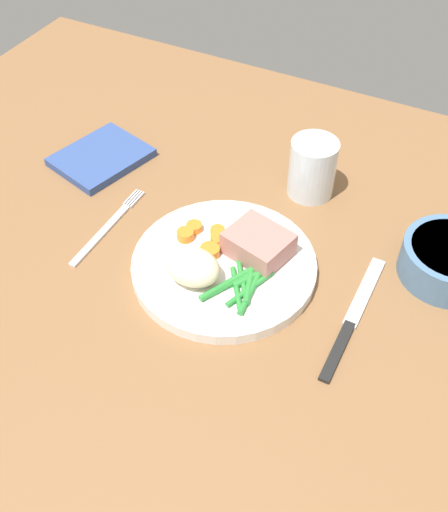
{
  "coord_description": "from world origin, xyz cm",
  "views": [
    {
      "loc": [
        27.47,
        -51.18,
        60.86
      ],
      "look_at": [
        3.07,
        -3.35,
        4.6
      ],
      "focal_mm": 43.39,
      "sensor_mm": 36.0,
      "label": 1
    }
  ],
  "objects_px": {
    "knife": "(352,319)",
    "water_glass": "(312,171)",
    "fork": "(108,227)",
    "napkin": "(101,157)",
    "meat_portion": "(260,242)",
    "dinner_plate": "(224,266)"
  },
  "relations": [
    {
      "from": "water_glass",
      "to": "napkin",
      "type": "height_order",
      "value": "water_glass"
    },
    {
      "from": "dinner_plate",
      "to": "fork",
      "type": "bearing_deg",
      "value": -179.17
    },
    {
      "from": "meat_portion",
      "to": "napkin",
      "type": "distance_m",
      "value": 0.32
    },
    {
      "from": "dinner_plate",
      "to": "knife",
      "type": "height_order",
      "value": "dinner_plate"
    },
    {
      "from": "knife",
      "to": "napkin",
      "type": "distance_m",
      "value": 0.46
    },
    {
      "from": "fork",
      "to": "meat_portion",
      "type": "bearing_deg",
      "value": 7.6
    },
    {
      "from": "knife",
      "to": "dinner_plate",
      "type": "bearing_deg",
      "value": 175.45
    },
    {
      "from": "dinner_plate",
      "to": "meat_portion",
      "type": "relative_size",
      "value": 3.1
    },
    {
      "from": "knife",
      "to": "water_glass",
      "type": "bearing_deg",
      "value": 120.24
    },
    {
      "from": "fork",
      "to": "napkin",
      "type": "distance_m",
      "value": 0.15
    },
    {
      "from": "fork",
      "to": "knife",
      "type": "distance_m",
      "value": 0.35
    },
    {
      "from": "fork",
      "to": "knife",
      "type": "height_order",
      "value": "knife"
    },
    {
      "from": "knife",
      "to": "meat_portion",
      "type": "bearing_deg",
      "value": 160.6
    },
    {
      "from": "fork",
      "to": "knife",
      "type": "bearing_deg",
      "value": -3.18
    },
    {
      "from": "knife",
      "to": "napkin",
      "type": "relative_size",
      "value": 1.55
    },
    {
      "from": "dinner_plate",
      "to": "meat_portion",
      "type": "height_order",
      "value": "meat_portion"
    },
    {
      "from": "dinner_plate",
      "to": "napkin",
      "type": "relative_size",
      "value": 1.78
    },
    {
      "from": "fork",
      "to": "knife",
      "type": "relative_size",
      "value": 0.81
    },
    {
      "from": "meat_portion",
      "to": "knife",
      "type": "distance_m",
      "value": 0.15
    },
    {
      "from": "dinner_plate",
      "to": "water_glass",
      "type": "xyz_separation_m",
      "value": [
        0.04,
        0.2,
        0.03
      ]
    },
    {
      "from": "meat_portion",
      "to": "napkin",
      "type": "relative_size",
      "value": 0.58
    },
    {
      "from": "knife",
      "to": "water_glass",
      "type": "distance_m",
      "value": 0.24
    }
  ]
}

